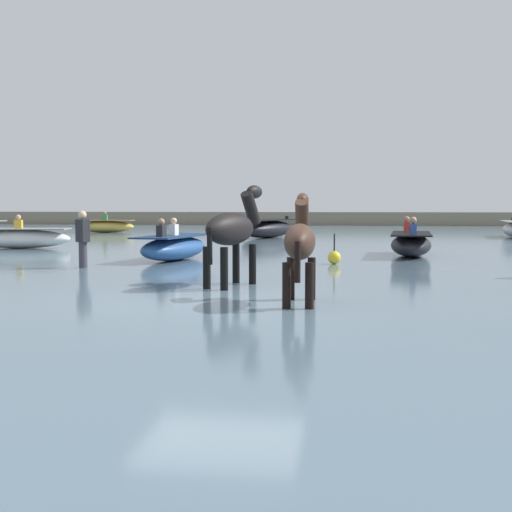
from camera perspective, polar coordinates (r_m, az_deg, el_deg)
ground_plane at (r=10.43m, az=-3.01°, el=-5.32°), size 120.00×120.00×0.00m
water_surface at (r=20.25m, az=2.27°, el=-0.26°), size 90.00×90.00×0.26m
horse_lead_black at (r=12.30m, az=-2.02°, el=2.10°), size 1.02×1.96×2.15m
horse_trailing_dark_bay at (r=10.13m, az=3.79°, el=0.98°), size 0.50×1.79×1.96m
boat_mid_channel at (r=38.09m, az=-12.79°, el=2.50°), size 3.32×1.41×1.17m
boat_far_inshore at (r=31.05m, az=1.00°, el=2.36°), size 2.93×4.30×0.99m
boat_distant_east at (r=18.40m, az=-7.00°, el=0.74°), size 1.73×3.53×1.16m
boat_distant_west at (r=20.30m, az=13.13°, el=1.00°), size 1.49×3.75×1.16m
boat_mid_outer at (r=24.74m, az=-19.62°, el=1.45°), size 3.70×1.79×1.18m
person_spectator_far at (r=16.49m, az=-14.60°, el=1.13°), size 0.38×0.35×1.63m
channel_buoy at (r=17.10m, az=6.71°, el=-0.11°), size 0.34×0.34×0.78m
far_shoreline at (r=51.93m, az=5.63°, el=3.07°), size 80.00×2.40×1.27m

